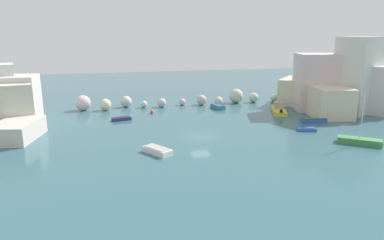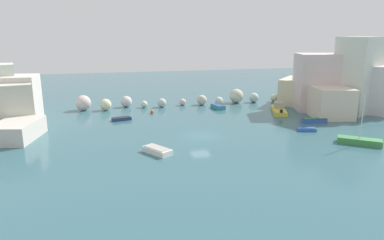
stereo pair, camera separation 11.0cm
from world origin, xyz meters
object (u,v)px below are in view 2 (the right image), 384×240
object	(u,v)px
moored_boat_2	(157,150)
moored_boat_4	(359,141)
moored_boat_1	(122,119)
moored_boat_6	(314,120)
channel_buoy	(152,112)
moored_boat_5	(218,107)
moored_boat_3	(307,129)
moored_boat_0	(279,109)

from	to	relation	value
moored_boat_2	moored_boat_4	distance (m)	24.84
moored_boat_1	moored_boat_2	size ratio (longest dim) A/B	0.82
moored_boat_4	moored_boat_6	size ratio (longest dim) A/B	1.60
moored_boat_1	moored_boat_2	xyz separation A→B (m)	(3.39, -16.54, 0.10)
moored_boat_1	channel_buoy	bearing A→B (deg)	-158.62
moored_boat_5	moored_boat_6	size ratio (longest dim) A/B	0.87
moored_boat_5	moored_boat_1	bearing A→B (deg)	96.36
channel_buoy	moored_boat_4	bearing A→B (deg)	-44.67
channel_buoy	moored_boat_4	xyz separation A→B (m)	(22.87, -22.61, 0.11)
moored_boat_2	moored_boat_5	world-z (taller)	moored_boat_2
moored_boat_1	moored_boat_3	size ratio (longest dim) A/B	1.15
moored_boat_1	moored_boat_6	size ratio (longest dim) A/B	0.81
moored_boat_1	moored_boat_4	bearing A→B (deg)	132.58
channel_buoy	moored_boat_0	distance (m)	21.86
moored_boat_0	moored_boat_3	size ratio (longest dim) A/B	2.60
moored_boat_5	moored_boat_0	bearing A→B (deg)	-127.76
moored_boat_5	channel_buoy	bearing A→B (deg)	86.26
moored_boat_5	moored_boat_2	bearing A→B (deg)	137.88
moored_boat_0	moored_boat_6	distance (m)	7.86
moored_boat_3	moored_boat_4	xyz separation A→B (m)	(3.06, -6.83, 0.18)
moored_boat_1	moored_boat_5	world-z (taller)	moored_boat_5
moored_boat_1	moored_boat_6	world-z (taller)	moored_boat_6
moored_boat_0	moored_boat_5	world-z (taller)	moored_boat_0
moored_boat_1	moored_boat_4	size ratio (longest dim) A/B	0.50
moored_boat_1	moored_boat_3	bearing A→B (deg)	140.73
moored_boat_4	channel_buoy	bearing A→B (deg)	-6.95
moored_boat_1	moored_boat_6	bearing A→B (deg)	151.06
channel_buoy	moored_boat_1	world-z (taller)	channel_buoy
moored_boat_0	moored_boat_3	distance (m)	11.81
moored_boat_1	moored_boat_3	xyz separation A→B (m)	(25.05, -12.16, -0.01)
channel_buoy	moored_boat_1	distance (m)	6.37
moored_boat_3	moored_boat_5	size ratio (longest dim) A/B	0.81
moored_boat_0	moored_boat_1	xyz separation A→B (m)	(-26.70, 0.46, -0.28)
moored_boat_3	moored_boat_6	size ratio (longest dim) A/B	0.70
channel_buoy	moored_boat_0	size ratio (longest dim) A/B	0.08
moored_boat_4	moored_boat_5	xyz separation A→B (m)	(-10.75, 23.69, -0.06)
moored_boat_1	moored_boat_2	world-z (taller)	moored_boat_2
moored_boat_3	moored_boat_6	distance (m)	5.60
moored_boat_2	moored_boat_6	bearing A→B (deg)	-105.01
moored_boat_1	moored_boat_5	bearing A→B (deg)	-178.21
channel_buoy	moored_boat_3	bearing A→B (deg)	-38.54
moored_boat_3	moored_boat_5	bearing A→B (deg)	-50.33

